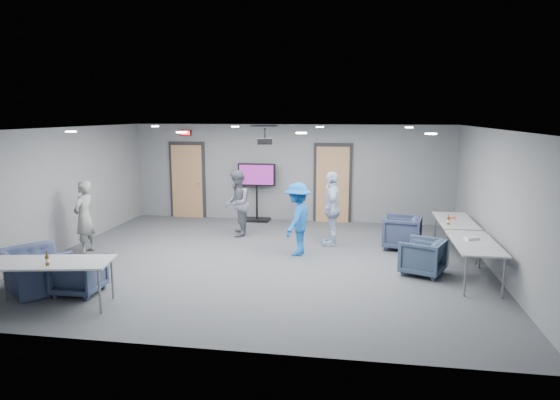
# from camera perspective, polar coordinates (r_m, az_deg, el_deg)

# --- Properties ---
(floor) EXTENTS (9.00, 9.00, 0.00)m
(floor) POSITION_cam_1_polar(r_m,az_deg,el_deg) (10.40, -1.99, -6.87)
(floor) COLOR #383C40
(floor) RESTS_ON ground
(ceiling) EXTENTS (9.00, 9.00, 0.00)m
(ceiling) POSITION_cam_1_polar(r_m,az_deg,el_deg) (9.97, -2.09, 8.17)
(ceiling) COLOR silver
(ceiling) RESTS_ON wall_back
(wall_back) EXTENTS (9.00, 0.02, 2.70)m
(wall_back) POSITION_cam_1_polar(r_m,az_deg,el_deg) (14.00, 1.15, 3.11)
(wall_back) COLOR slate
(wall_back) RESTS_ON floor
(wall_front) EXTENTS (9.00, 0.02, 2.70)m
(wall_front) POSITION_cam_1_polar(r_m,az_deg,el_deg) (6.31, -9.15, -5.36)
(wall_front) COLOR slate
(wall_front) RESTS_ON floor
(wall_left) EXTENTS (0.02, 8.00, 2.70)m
(wall_left) POSITION_cam_1_polar(r_m,az_deg,el_deg) (11.82, -23.97, 1.01)
(wall_left) COLOR slate
(wall_left) RESTS_ON floor
(wall_right) EXTENTS (0.02, 8.00, 2.70)m
(wall_right) POSITION_cam_1_polar(r_m,az_deg,el_deg) (10.23, 23.52, -0.21)
(wall_right) COLOR slate
(wall_right) RESTS_ON floor
(door_left) EXTENTS (1.06, 0.17, 2.24)m
(door_left) POSITION_cam_1_polar(r_m,az_deg,el_deg) (14.71, -10.53, 2.17)
(door_left) COLOR black
(door_left) RESTS_ON wall_back
(door_right) EXTENTS (1.06, 0.17, 2.24)m
(door_right) POSITION_cam_1_polar(r_m,az_deg,el_deg) (13.88, 6.03, 1.83)
(door_right) COLOR black
(door_right) RESTS_ON wall_back
(exit_sign) EXTENTS (0.32, 0.08, 0.16)m
(exit_sign) POSITION_cam_1_polar(r_m,az_deg,el_deg) (14.58, -10.73, 7.55)
(exit_sign) COLOR black
(exit_sign) RESTS_ON wall_back
(hvac_diffuser) EXTENTS (0.60, 0.60, 0.03)m
(hvac_diffuser) POSITION_cam_1_polar(r_m,az_deg,el_deg) (12.81, -1.83, 8.47)
(hvac_diffuser) COLOR black
(hvac_diffuser) RESTS_ON ceiling
(downlights) EXTENTS (6.18, 3.78, 0.02)m
(downlights) POSITION_cam_1_polar(r_m,az_deg,el_deg) (9.97, -2.09, 8.08)
(downlights) COLOR white
(downlights) RESTS_ON ceiling
(person_a) EXTENTS (0.42, 0.61, 1.58)m
(person_a) POSITION_cam_1_polar(r_m,az_deg,el_deg) (11.54, -21.46, -1.83)
(person_a) COLOR gray
(person_a) RESTS_ON floor
(person_b) EXTENTS (0.75, 0.89, 1.63)m
(person_b) POSITION_cam_1_polar(r_m,az_deg,el_deg) (12.30, -4.96, -0.38)
(person_b) COLOR slate
(person_b) RESTS_ON floor
(person_c) EXTENTS (0.52, 1.04, 1.70)m
(person_c) POSITION_cam_1_polar(r_m,az_deg,el_deg) (11.46, 5.92, -0.97)
(person_c) COLOR silver
(person_c) RESTS_ON floor
(person_d) EXTENTS (0.77, 1.11, 1.56)m
(person_d) POSITION_cam_1_polar(r_m,az_deg,el_deg) (10.61, 2.00, -2.18)
(person_d) COLOR #1A5AAE
(person_d) RESTS_ON floor
(chair_right_a) EXTENTS (0.94, 0.93, 0.74)m
(chair_right_a) POSITION_cam_1_polar(r_m,az_deg,el_deg) (11.48, 13.75, -3.64)
(chair_right_a) COLOR #323A57
(chair_right_a) RESTS_ON floor
(chair_right_b) EXTENTS (0.97, 0.96, 0.68)m
(chair_right_b) POSITION_cam_1_polar(r_m,az_deg,el_deg) (9.79, 15.95, -6.26)
(chair_right_b) COLOR #394A63
(chair_right_b) RESTS_ON floor
(chair_front_a) EXTENTS (0.72, 0.74, 0.67)m
(chair_front_a) POSITION_cam_1_polar(r_m,az_deg,el_deg) (9.09, -21.97, -7.90)
(chair_front_a) COLOR #35405C
(chair_front_a) RESTS_ON floor
(chair_front_b) EXTENTS (1.46, 1.45, 0.72)m
(chair_front_b) POSITION_cam_1_polar(r_m,az_deg,el_deg) (9.53, -26.28, -7.24)
(chair_front_b) COLOR #3A4564
(chair_front_b) RESTS_ON floor
(table_right_a) EXTENTS (0.74, 1.78, 0.73)m
(table_right_a) POSITION_cam_1_polar(r_m,az_deg,el_deg) (11.40, 19.39, -2.39)
(table_right_a) COLOR #A9ABAD
(table_right_a) RESTS_ON floor
(table_right_b) EXTENTS (0.75, 1.81, 0.73)m
(table_right_b) POSITION_cam_1_polar(r_m,az_deg,el_deg) (9.59, 21.35, -4.76)
(table_right_b) COLOR #A9ABAD
(table_right_b) RESTS_ON floor
(table_front_left) EXTENTS (2.00, 1.13, 0.73)m
(table_front_left) POSITION_cam_1_polar(r_m,az_deg,el_deg) (8.58, -24.92, -6.68)
(table_front_left) COLOR #A9ABAD
(table_front_left) RESTS_ON floor
(bottle_front) EXTENTS (0.06, 0.06, 0.23)m
(bottle_front) POSITION_cam_1_polar(r_m,az_deg,el_deg) (8.34, -25.06, -6.24)
(bottle_front) COLOR #5B370F
(bottle_front) RESTS_ON table_front_left
(bottle_right) EXTENTS (0.06, 0.06, 0.22)m
(bottle_right) POSITION_cam_1_polar(r_m,az_deg,el_deg) (10.85, 18.68, -2.27)
(bottle_right) COLOR #5B370F
(bottle_right) RESTS_ON table_right_a
(snack_box) EXTENTS (0.18, 0.14, 0.03)m
(snack_box) POSITION_cam_1_polar(r_m,az_deg,el_deg) (11.50, 19.04, -1.95)
(snack_box) COLOR #CA4032
(snack_box) RESTS_ON table_right_a
(wrapper) EXTENTS (0.26, 0.23, 0.05)m
(wrapper) POSITION_cam_1_polar(r_m,az_deg,el_deg) (9.73, 21.05, -4.10)
(wrapper) COLOR silver
(wrapper) RESTS_ON table_right_b
(tv_stand) EXTENTS (1.06, 0.51, 1.63)m
(tv_stand) POSITION_cam_1_polar(r_m,az_deg,el_deg) (13.97, -2.68, 1.32)
(tv_stand) COLOR black
(tv_stand) RESTS_ON floor
(projector) EXTENTS (0.36, 0.34, 0.35)m
(projector) POSITION_cam_1_polar(r_m,az_deg,el_deg) (10.84, -1.74, 6.74)
(projector) COLOR black
(projector) RESTS_ON ceiling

